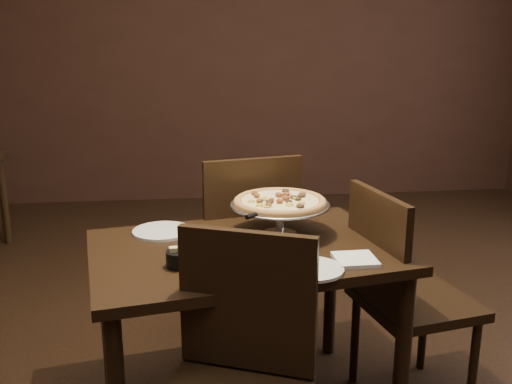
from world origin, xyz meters
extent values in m
cube|color=black|center=(0.00, 3.51, 1.40)|extent=(6.00, 0.02, 2.80)
cube|color=black|center=(-0.06, 0.11, 0.72)|extent=(1.30, 0.99, 0.04)
cylinder|color=black|center=(0.52, -0.12, 0.35)|extent=(0.06, 0.06, 0.70)
cylinder|color=black|center=(-0.64, 0.34, 0.35)|extent=(0.06, 0.06, 0.70)
cylinder|color=black|center=(0.40, 0.54, 0.35)|extent=(0.06, 0.06, 0.70)
cylinder|color=black|center=(-1.69, 2.36, 0.34)|extent=(0.06, 0.06, 0.67)
cylinder|color=silver|center=(0.10, 0.24, 0.74)|extent=(0.14, 0.14, 0.01)
cylinder|color=silver|center=(0.10, 0.24, 0.80)|extent=(0.03, 0.03, 0.11)
cylinder|color=silver|center=(0.10, 0.24, 0.86)|extent=(0.10, 0.10, 0.01)
cylinder|color=#ADAEB3|center=(0.10, 0.24, 0.86)|extent=(0.40, 0.40, 0.01)
torus|color=#ADAEB3|center=(0.10, 0.24, 0.86)|extent=(0.41, 0.41, 0.01)
cylinder|color=#99642E|center=(0.10, 0.24, 0.87)|extent=(0.37, 0.37, 0.01)
torus|color=#99642E|center=(0.10, 0.24, 0.88)|extent=(0.38, 0.38, 0.03)
cylinder|color=tan|center=(0.10, 0.24, 0.88)|extent=(0.32, 0.32, 0.01)
cylinder|color=beige|center=(-0.19, -0.04, 0.77)|extent=(0.06, 0.06, 0.08)
cylinder|color=silver|center=(-0.19, -0.04, 0.82)|extent=(0.06, 0.06, 0.02)
ellipsoid|color=silver|center=(-0.19, -0.04, 0.83)|extent=(0.03, 0.03, 0.01)
cylinder|color=maroon|center=(-0.18, -0.14, 0.78)|extent=(0.06, 0.06, 0.08)
cylinder|color=silver|center=(-0.18, -0.14, 0.83)|extent=(0.06, 0.06, 0.02)
ellipsoid|color=silver|center=(-0.18, -0.14, 0.84)|extent=(0.03, 0.03, 0.01)
cylinder|color=black|center=(-0.31, -0.06, 0.76)|extent=(0.10, 0.10, 0.06)
cube|color=tan|center=(-0.33, -0.06, 0.78)|extent=(0.04, 0.03, 0.06)
cube|color=tan|center=(-0.30, -0.06, 0.78)|extent=(0.04, 0.03, 0.06)
cube|color=silver|center=(0.32, -0.09, 0.74)|extent=(0.15, 0.15, 0.02)
cylinder|color=silver|center=(-0.39, 0.32, 0.74)|extent=(0.25, 0.25, 0.01)
cylinder|color=silver|center=(0.15, -0.15, 0.74)|extent=(0.23, 0.23, 0.01)
cone|color=silver|center=(-0.02, 0.10, 0.87)|extent=(0.16, 0.16, 0.00)
cylinder|color=black|center=(-0.02, 0.10, 0.87)|extent=(0.10, 0.10, 0.02)
cube|color=black|center=(-0.03, 0.73, 0.48)|extent=(0.56, 0.56, 0.04)
cube|color=black|center=(0.02, 0.53, 0.76)|extent=(0.46, 0.13, 0.49)
cylinder|color=black|center=(0.12, 0.96, 0.23)|extent=(0.04, 0.04, 0.46)
cylinder|color=black|center=(-0.25, 0.88, 0.23)|extent=(0.04, 0.04, 0.46)
cylinder|color=black|center=(0.20, 0.59, 0.23)|extent=(0.04, 0.04, 0.46)
cylinder|color=black|center=(-0.17, 0.51, 0.23)|extent=(0.04, 0.04, 0.46)
cube|color=black|center=(-0.10, -0.34, 0.72)|extent=(0.42, 0.20, 0.47)
cube|color=black|center=(0.66, 0.13, 0.45)|extent=(0.52, 0.52, 0.04)
cube|color=black|center=(0.46, 0.09, 0.71)|extent=(0.12, 0.44, 0.46)
cylinder|color=black|center=(0.87, -0.01, 0.22)|extent=(0.04, 0.04, 0.43)
cylinder|color=black|center=(0.80, 0.34, 0.22)|extent=(0.04, 0.04, 0.43)
cylinder|color=black|center=(0.52, -0.08, 0.22)|extent=(0.04, 0.04, 0.43)
cylinder|color=black|center=(0.45, 0.27, 0.22)|extent=(0.04, 0.04, 0.43)
camera|label=1|loc=(-0.25, -1.98, 1.52)|focal=40.00mm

